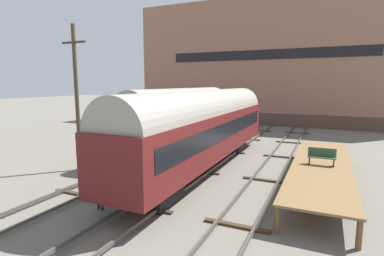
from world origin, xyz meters
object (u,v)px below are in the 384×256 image
bench (322,156)px  train_car_maroon (205,125)px  person_worker (99,186)px  utility_pole (77,97)px  train_car_grey (182,115)px

bench → train_car_maroon: bearing=177.1°
train_car_maroon → person_worker: train_car_maroon is taller
train_car_maroon → person_worker: bearing=-103.0°
person_worker → utility_pole: utility_pole is taller
train_car_maroon → bench: 7.01m
train_car_maroon → utility_pole: (-7.15, -3.44, 1.78)m
train_car_grey → utility_pole: 9.27m
person_worker → train_car_maroon: bearing=77.0°
train_car_grey → bench: 12.34m
train_car_grey → bench: bearing=-26.5°
train_car_maroon → person_worker: size_ratio=10.58×
bench → person_worker: (-8.68, -7.38, -0.58)m
train_car_maroon → utility_pole: utility_pole is taller
train_car_maroon → utility_pole: size_ratio=2.05×
train_car_grey → utility_pole: bearing=-109.6°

